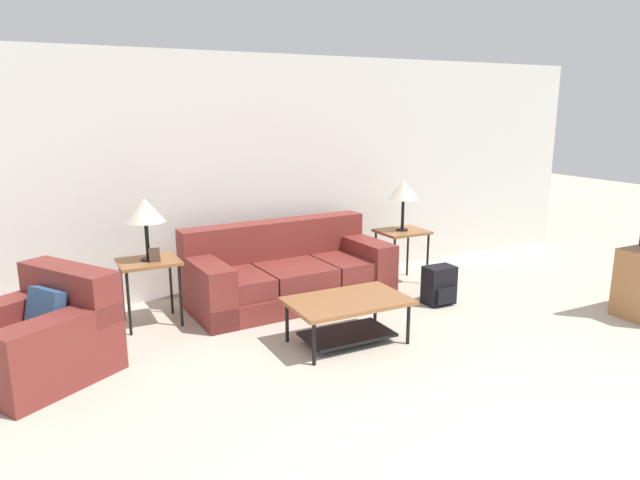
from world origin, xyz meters
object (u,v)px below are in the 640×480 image
at_px(side_table_right, 402,236).
at_px(table_lamp_left, 145,211).
at_px(coffee_table, 347,310).
at_px(armchair, 40,340).
at_px(backpack, 439,286).
at_px(side_table_left, 149,267).
at_px(table_lamp_right, 403,190).
at_px(couch, 288,274).

bearing_deg(side_table_right, table_lamp_left, 180.00).
distance_m(coffee_table, side_table_right, 1.94).
xyz_separation_m(armchair, side_table_right, (3.86, 0.69, 0.27)).
height_order(table_lamp_left, backpack, table_lamp_left).
bearing_deg(coffee_table, table_lamp_left, 138.83).
bearing_deg(backpack, side_table_right, 84.50).
bearing_deg(side_table_left, backpack, -16.00).
height_order(side_table_left, side_table_right, same).
height_order(side_table_left, table_lamp_right, table_lamp_right).
relative_size(coffee_table, backpack, 2.57).
bearing_deg(couch, table_lamp_right, -0.91).
relative_size(couch, armchair, 1.69).
bearing_deg(table_lamp_right, coffee_table, -139.24).
distance_m(armchair, coffee_table, 2.47).
height_order(armchair, backpack, armchair).
height_order(coffee_table, side_table_left, side_table_left).
xyz_separation_m(couch, coffee_table, (-0.01, -1.28, 0.01)).
bearing_deg(backpack, table_lamp_right, 84.50).
relative_size(coffee_table, side_table_left, 1.65).
relative_size(couch, table_lamp_left, 3.71).
height_order(couch, table_lamp_right, table_lamp_right).
height_order(armchair, side_table_left, armchair).
bearing_deg(backpack, side_table_left, 164.00).
bearing_deg(couch, table_lamp_left, -179.08).
height_order(table_lamp_left, table_lamp_right, same).
distance_m(side_table_left, side_table_right, 2.89).
bearing_deg(table_lamp_left, side_table_right, 0.00).
distance_m(couch, side_table_left, 1.47).
height_order(coffee_table, backpack, same).
height_order(coffee_table, table_lamp_right, table_lamp_right).
bearing_deg(side_table_left, coffee_table, -41.17).
relative_size(side_table_left, side_table_right, 1.00).
bearing_deg(couch, backpack, -31.20).
distance_m(side_table_left, backpack, 2.94).
distance_m(couch, backpack, 1.60).
xyz_separation_m(armchair, table_lamp_right, (3.86, 0.69, 0.81)).
bearing_deg(table_lamp_left, table_lamp_right, 0.00).
bearing_deg(coffee_table, side_table_right, 40.76).
relative_size(armchair, side_table_right, 2.05).
bearing_deg(armchair, side_table_right, 10.19).
bearing_deg(couch, side_table_right, -0.91).
relative_size(table_lamp_right, backpack, 1.45).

